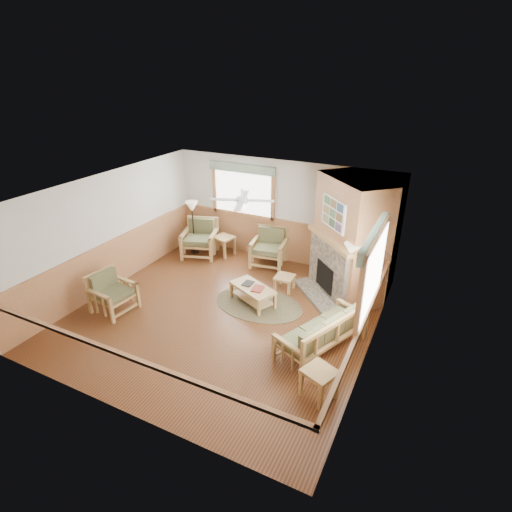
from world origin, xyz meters
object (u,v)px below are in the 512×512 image
at_px(armchair_back_right, 269,248).
at_px(armchair_back_left, 200,239).
at_px(end_table_chairs, 224,246).
at_px(end_table_sofa, 319,384).
at_px(floor_lamp_right, 350,279).
at_px(footstool, 284,283).
at_px(sofa, 322,331).
at_px(floor_lamp_left, 193,227).
at_px(coffee_table, 253,295).
at_px(armchair_left, 113,293).

bearing_deg(armchair_back_right, armchair_back_left, -179.24).
xyz_separation_m(end_table_chairs, end_table_sofa, (4.04, -3.94, -0.01)).
distance_m(end_table_chairs, floor_lamp_right, 4.06).
relative_size(end_table_chairs, footstool, 1.29).
distance_m(end_table_sofa, floor_lamp_right, 2.67).
distance_m(sofa, footstool, 2.27).
height_order(armchair_back_right, floor_lamp_right, floor_lamp_right).
xyz_separation_m(armchair_back_right, footstool, (0.89, -1.05, -0.30)).
bearing_deg(armchair_back_left, armchair_back_right, -8.96).
height_order(end_table_chairs, floor_lamp_left, floor_lamp_left).
height_order(coffee_table, floor_lamp_left, floor_lamp_left).
distance_m(armchair_left, floor_lamp_left, 3.27).
distance_m(coffee_table, end_table_chairs, 2.66).
height_order(armchair_left, end_table_sofa, armchair_left).
bearing_deg(end_table_sofa, armchair_back_left, 141.97).
bearing_deg(end_table_chairs, end_table_sofa, -44.31).
relative_size(sofa, armchair_back_right, 1.89).
bearing_deg(floor_lamp_right, armchair_back_left, 167.13).
relative_size(armchair_back_right, coffee_table, 0.92).
height_order(armchair_back_left, armchair_left, armchair_back_left).
bearing_deg(armchair_left, coffee_table, -52.22).
bearing_deg(armchair_back_left, coffee_table, -51.40).
distance_m(footstool, floor_lamp_right, 1.69).
xyz_separation_m(armchair_left, end_table_sofa, (4.73, -0.46, -0.16)).
bearing_deg(armchair_left, sofa, -74.98).
distance_m(armchair_back_left, end_table_chairs, 0.71).
xyz_separation_m(armchair_back_right, armchair_left, (-2.06, -3.47, -0.05)).
relative_size(armchair_back_left, end_table_chairs, 1.82).
distance_m(sofa, end_table_chairs, 4.65).
height_order(sofa, armchair_back_right, armchair_back_right).
bearing_deg(end_table_chairs, armchair_back_right, -0.39).
xyz_separation_m(armchair_back_left, footstool, (2.84, -0.74, -0.31)).
bearing_deg(armchair_back_right, coffee_table, -84.29).
height_order(armchair_back_right, footstool, armchair_back_right).
bearing_deg(floor_lamp_left, footstool, -15.17).
distance_m(sofa, armchair_back_right, 3.64).
xyz_separation_m(armchair_left, floor_lamp_right, (4.50, 2.15, 0.37)).
relative_size(armchair_back_right, armchair_left, 1.12).
bearing_deg(sofa, armchair_left, -57.86).
bearing_deg(footstool, end_table_chairs, 154.72).
distance_m(sofa, armchair_left, 4.46).
bearing_deg(coffee_table, end_table_chairs, 158.65).
xyz_separation_m(armchair_left, end_table_chairs, (0.69, 3.48, -0.16)).
bearing_deg(floor_lamp_left, armchair_back_right, 5.61).
xyz_separation_m(sofa, end_table_chairs, (-3.71, 2.79, -0.15)).
xyz_separation_m(armchair_back_right, floor_lamp_right, (2.44, -1.32, 0.32)).
bearing_deg(end_table_sofa, sofa, 105.82).
bearing_deg(sofa, armchair_back_left, -96.60).
height_order(sofa, footstool, sofa).
distance_m(armchair_back_right, footstool, 1.41).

